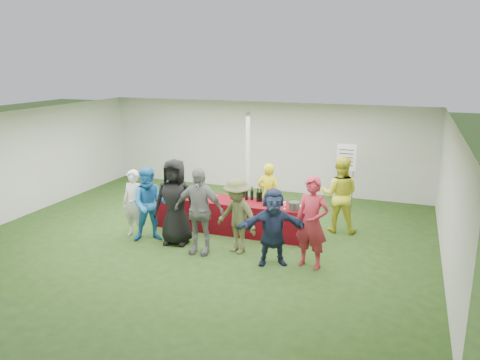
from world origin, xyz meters
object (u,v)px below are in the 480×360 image
(wine_list_sign, at_px, (346,162))
(customer_4, at_px, (237,216))
(customer_3, at_px, (199,211))
(customer_6, at_px, (312,223))
(dump_bucket, at_px, (294,206))
(serving_table, at_px, (232,215))
(staff_back, at_px, (340,195))
(staff_pourer, at_px, (269,195))
(customer_5, at_px, (273,227))
(customer_0, at_px, (134,204))
(customer_2, at_px, (175,202))
(customer_1, at_px, (150,204))

(wine_list_sign, relative_size, customer_4, 1.14)
(customer_3, bearing_deg, customer_6, -0.54)
(customer_3, bearing_deg, dump_bucket, 31.75)
(serving_table, bearing_deg, staff_back, 19.82)
(staff_pourer, distance_m, customer_6, 2.43)
(serving_table, distance_m, wine_list_sign, 3.45)
(staff_pourer, distance_m, customer_3, 2.24)
(serving_table, distance_m, customer_5, 2.06)
(customer_4, xyz_separation_m, customer_6, (1.59, -0.16, 0.11))
(customer_0, height_order, customer_4, customer_4)
(customer_2, xyz_separation_m, customer_5, (2.28, -0.31, -0.17))
(serving_table, height_order, customer_1, customer_1)
(dump_bucket, height_order, customer_6, customer_6)
(serving_table, bearing_deg, customer_4, -64.01)
(staff_pourer, xyz_separation_m, customer_1, (-2.17, -1.80, 0.06))
(customer_0, bearing_deg, customer_2, -1.17)
(staff_pourer, bearing_deg, customer_2, 50.40)
(serving_table, relative_size, dump_bucket, 14.38)
(customer_2, bearing_deg, customer_5, -16.72)
(customer_0, xyz_separation_m, customer_6, (4.09, -0.24, 0.13))
(customer_2, bearing_deg, customer_3, -31.76)
(serving_table, height_order, staff_back, staff_back)
(wine_list_sign, height_order, customer_3, customer_3)
(wine_list_sign, height_order, staff_back, wine_list_sign)
(customer_4, bearing_deg, customer_5, 2.95)
(customer_3, relative_size, customer_6, 1.01)
(staff_back, distance_m, customer_0, 4.70)
(customer_3, relative_size, customer_5, 1.18)
(customer_6, bearing_deg, customer_0, -172.25)
(customer_0, relative_size, customer_3, 0.85)
(customer_2, distance_m, customer_3, 0.75)
(customer_1, bearing_deg, dump_bucket, -11.54)
(serving_table, bearing_deg, customer_5, -45.55)
(customer_2, height_order, customer_5, customer_2)
(wine_list_sign, bearing_deg, customer_2, -131.06)
(customer_0, distance_m, customer_6, 4.10)
(customer_0, xyz_separation_m, customer_4, (2.51, -0.07, 0.02))
(customer_0, bearing_deg, customer_3, -9.11)
(staff_back, height_order, customer_3, customer_3)
(customer_3, height_order, customer_6, customer_3)
(dump_bucket, distance_m, customer_1, 3.15)
(wine_list_sign, bearing_deg, customer_1, -135.86)
(serving_table, bearing_deg, customer_2, -127.54)
(customer_0, distance_m, customer_3, 1.82)
(customer_3, bearing_deg, customer_0, 165.30)
(wine_list_sign, bearing_deg, serving_table, -132.57)
(customer_0, relative_size, customer_5, 1.00)
(staff_back, bearing_deg, staff_pourer, 2.47)
(dump_bucket, height_order, customer_0, customer_0)
(staff_back, height_order, customer_4, staff_back)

